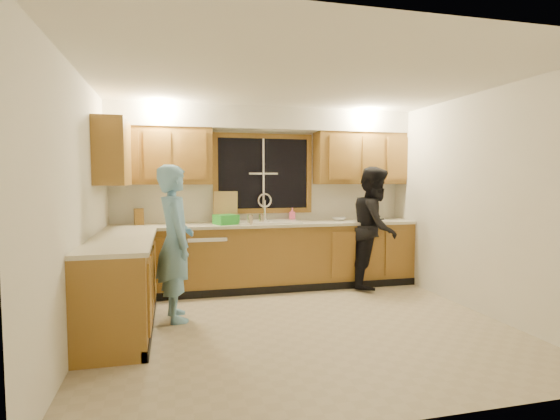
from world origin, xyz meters
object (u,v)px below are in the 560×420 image
Objects in this scene: stove at (113,300)px; man at (175,243)px; bowl at (339,219)px; woman at (375,227)px; dish_crate at (226,219)px; sink at (268,227)px; knife_block at (139,217)px; dishwasher at (206,262)px; soap_bottle at (292,214)px.

stove is 1.00m from man.
man is 8.43× the size of bowl.
dish_crate is at bearing 122.04° from woman.
woman is at bearing -11.17° from sink.
knife_block is 0.78× the size of dish_crate.
sink reaches higher than bowl.
sink reaches higher than knife_block.
dishwasher is 0.91× the size of stove.
woman is 8.53× the size of bowl.
dishwasher is at bearing -19.88° from knife_block.
man reaches higher than bowl.
stove is at bearing -137.57° from soap_bottle.
soap_bottle is 0.68m from bowl.
knife_block reaches higher than dish_crate.
soap_bottle is (-1.07, 0.48, 0.17)m from woman.
knife_block is 1.14m from dish_crate.
bowl is at bearing 0.82° from sink.
knife_block is 1.13× the size of soap_bottle.
stove is 4.20× the size of knife_block.
dishwasher is 0.48× the size of woman.
bowl reaches higher than dishwasher.
man is 8.85× the size of soap_bottle.
woman is 8.95× the size of soap_bottle.
dishwasher is at bearing 62.31° from stove.
dish_crate reaches higher than dishwasher.
stove is (-0.95, -1.81, 0.04)m from dishwasher.
soap_bottle is (2.21, 2.02, 0.56)m from stove.
dishwasher is 0.49× the size of man.
dish_crate is at bearing -43.55° from man.
knife_block is 2.11m from soap_bottle.
soap_bottle is at bearing 15.55° from dish_crate.
dishwasher is 3.83× the size of knife_block.
woman is at bearing -6.79° from dishwasher.
knife_block is at bearing -178.76° from soap_bottle.
sink reaches higher than soap_bottle.
stove is at bearing -124.87° from dish_crate.
woman is (3.28, 1.53, 0.40)m from stove.
stove is at bearing -101.97° from knife_block.
dishwasher is at bearing -179.01° from sink.
stove is at bearing -147.24° from bowl.
woman is (2.33, -0.28, 0.44)m from dishwasher.
dish_crate is 1.65m from bowl.
dishwasher is 1.07m from knife_block.
sink is 4.55× the size of soap_bottle.
bowl is (2.31, 1.09, 0.11)m from man.
stove is 0.54× the size of man.
bowl is (-0.42, 0.31, 0.10)m from woman.
bowl is at bearing -15.08° from soap_bottle.
woman reaches higher than stove.
woman reaches higher than soap_bottle.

